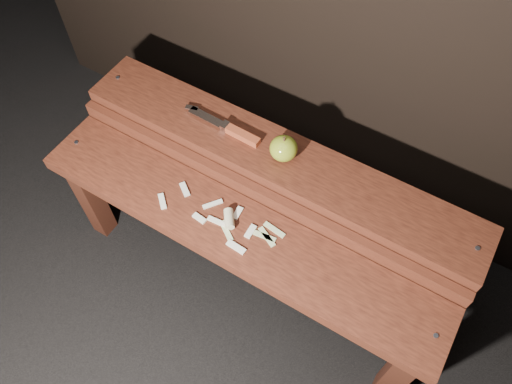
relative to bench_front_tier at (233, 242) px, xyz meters
The scene contains 6 objects.
ground 0.36m from the bench_front_tier, 90.00° to the left, with size 60.00×60.00×0.00m, color black.
bench_front_tier is the anchor object (origin of this frame).
bench_rear_tier 0.23m from the bench_front_tier, 90.00° to the left, with size 1.20×0.21×0.50m.
apple 0.29m from the bench_front_tier, 85.12° to the left, with size 0.08×0.08×0.08m.
knife 0.31m from the bench_front_tier, 121.34° to the left, with size 0.25×0.04×0.02m.
apple_scraps 0.08m from the bench_front_tier, 149.06° to the left, with size 0.37×0.12×0.03m.
Camera 1 is at (0.38, -0.57, 1.59)m, focal length 35.00 mm.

